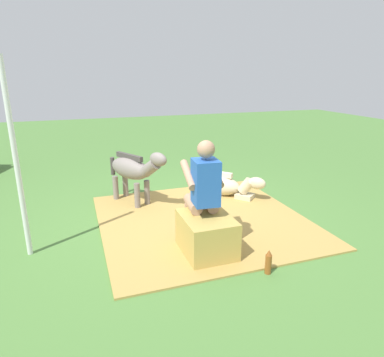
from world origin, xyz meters
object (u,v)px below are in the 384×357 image
Objects in this scene: pony_lying at (221,185)px; tent_pole_left at (16,162)px; person_seated at (203,190)px; soda_bottle at (268,262)px; hay_bale at (207,235)px; pony_standing at (133,170)px.

pony_lying is 3.29m from tent_pole_left.
pony_lying is at bearing -69.09° from tent_pole_left.
person_seated is at bearing -104.21° from tent_pole_left.
person_seated is 2.08m from tent_pole_left.
person_seated is 1.09m from soda_bottle.
hay_bale is 0.78m from soda_bottle.
hay_bale is at bearing 151.54° from pony_lying.
pony_lying is at bearing -11.92° from soda_bottle.
hay_bale is at bearing -108.64° from tent_pole_left.
pony_standing is at bearing 87.19° from pony_lying.
hay_bale is 2.53× the size of soda_bottle.
pony_standing is 0.55× the size of tent_pole_left.
person_seated is 1.14× the size of pony_lying.
pony_lying is (1.79, -0.97, -0.04)m from hay_bale.
tent_pole_left reaches higher than soda_bottle.
pony_standing reaches higher than soda_bottle.
person_seated is 1.97m from pony_lying.
pony_lying is at bearing -28.46° from hay_bale.
pony_standing is 1.96m from tent_pole_left.
soda_bottle is 2.93m from tent_pole_left.
pony_lying is (-0.07, -1.49, -0.39)m from pony_standing.
tent_pole_left is (-1.13, 2.95, 0.93)m from pony_lying.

